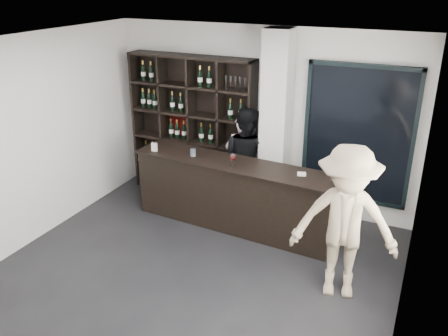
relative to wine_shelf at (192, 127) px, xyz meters
The scene contains 12 objects.
floor 3.06m from the wine_shelf, 65.85° to the right, with size 5.00×5.50×0.01m, color black.
wine_shelf is the anchor object (origin of this frame).
structural_column 1.52m from the wine_shelf, ahead, with size 0.40×0.40×2.90m, color silver.
glass_panel 2.71m from the wine_shelf, ahead, with size 1.60×0.08×2.10m.
tasting_counter 1.55m from the wine_shelf, 35.87° to the right, with size 3.17×0.66×1.04m.
taster_pink 1.09m from the wine_shelf, ahead, with size 0.58×0.38×1.59m, color #F5C3D1.
taster_black 1.12m from the wine_shelf, ahead, with size 0.83×0.65×1.71m, color black.
customer 3.45m from the wine_shelf, 31.26° to the right, with size 1.23×0.71×1.91m, color gray.
wine_glass 1.49m from the wine_shelf, 39.01° to the right, with size 0.09×0.09×0.22m, color white, non-canonical shape.
spit_cup 0.94m from the wine_shelf, 61.29° to the right, with size 0.08×0.08×0.11m, color #98A7BC.
napkin_stack 2.31m from the wine_shelf, 21.11° to the right, with size 0.12×0.12×0.02m, color white.
card_stand 0.91m from the wine_shelf, 102.54° to the right, with size 0.09×0.04×0.13m, color white.
Camera 1 is at (2.53, -4.15, 3.62)m, focal length 38.00 mm.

